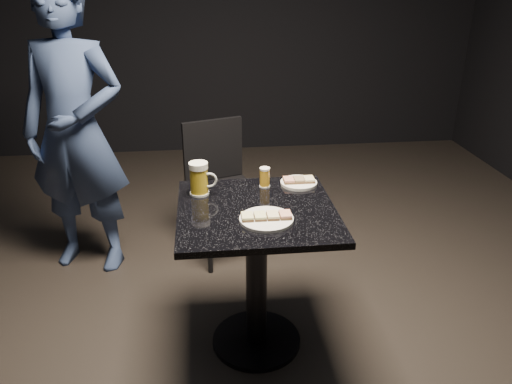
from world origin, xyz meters
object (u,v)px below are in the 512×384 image
Objects in this scene: beer_tumbler at (265,177)px; chair at (220,181)px; table at (256,255)px; plate_large at (266,219)px; beer_mug at (199,179)px; plate_small at (299,183)px; patron at (75,132)px.

chair reaches higher than beer_tumbler.
beer_tumbler is 0.11× the size of chair.
beer_tumbler is (0.07, 0.24, 0.29)m from table.
beer_mug reaches higher than plate_large.
plate_large is 0.37m from beer_tumbler.
beer_tumbler is at bearing 83.97° from plate_large.
chair is at bearing 98.40° from plate_large.
plate_small is 1.14× the size of beer_mug.
plate_large is at bearing -119.33° from plate_small.
beer_mug is (-0.48, -0.07, 0.07)m from plate_small.
chair reaches higher than table.
chair is at bearing 117.96° from plate_small.
beer_mug is (-0.25, 0.18, 0.32)m from table.
patron is (-0.99, 1.01, 0.10)m from plate_large.
beer_tumbler is at bearing 74.29° from table.
plate_large is at bearing -96.03° from beer_tumbler.
plate_large is 0.31× the size of table.
beer_mug is at bearing -169.94° from beer_tumbler.
table is 0.44m from beer_mug.
plate_small is 0.18m from beer_tumbler.
plate_small is 0.82m from chair.
patron reaches higher than beer_tumbler.
plate_small is at bearing 60.67° from plate_large.
beer_mug reaches higher than table.
table is 4.75× the size of beer_mug.
plate_small is at bearing 7.81° from beer_mug.
beer_mug is (0.71, -0.70, -0.03)m from patron.
plate_large is at bearing -47.89° from beer_mug.
beer_mug reaches higher than plate_small.
beer_mug is at bearing -29.85° from patron.
plate_large is 0.43m from plate_small.
plate_large is 0.27× the size of chair.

